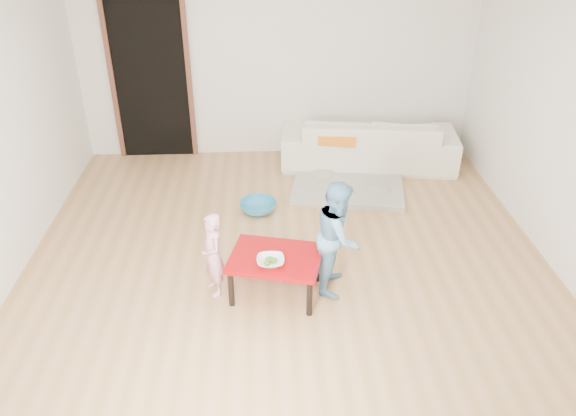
{
  "coord_description": "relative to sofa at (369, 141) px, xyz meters",
  "views": [
    {
      "loc": [
        -0.21,
        -4.53,
        3.14
      ],
      "look_at": [
        0.0,
        -0.2,
        0.65
      ],
      "focal_mm": 35.0,
      "sensor_mm": 36.0,
      "label": 1
    }
  ],
  "objects": [
    {
      "name": "floor",
      "position": [
        -1.14,
        -2.05,
        -0.32
      ],
      "size": [
        5.0,
        5.0,
        0.01
      ],
      "primitive_type": "cube",
      "color": "#AA7F49",
      "rests_on": "ground"
    },
    {
      "name": "back_wall",
      "position": [
        -1.14,
        0.45,
        0.98
      ],
      "size": [
        5.0,
        0.02,
        2.6
      ],
      "primitive_type": "cube",
      "color": "silver",
      "rests_on": "floor"
    },
    {
      "name": "right_wall",
      "position": [
        1.36,
        -2.05,
        0.98
      ],
      "size": [
        0.02,
        5.0,
        2.6
      ],
      "primitive_type": "cube",
      "color": "silver",
      "rests_on": "floor"
    },
    {
      "name": "doorway",
      "position": [
        -2.74,
        0.43,
        0.71
      ],
      "size": [
        1.02,
        0.08,
        2.11
      ],
      "primitive_type": null,
      "color": "brown",
      "rests_on": "back_wall"
    },
    {
      "name": "sofa",
      "position": [
        0.0,
        0.0,
        0.0
      ],
      "size": [
        2.27,
        1.1,
        0.64
      ],
      "primitive_type": "imported",
      "rotation": [
        0.0,
        0.0,
        3.02
      ],
      "color": "silver",
      "rests_on": "floor"
    },
    {
      "name": "cushion",
      "position": [
        -0.43,
        -0.2,
        0.16
      ],
      "size": [
        0.53,
        0.49,
        0.12
      ],
      "primitive_type": "cube",
      "rotation": [
        0.0,
        0.0,
        -0.22
      ],
      "color": "orange",
      "rests_on": "sofa"
    },
    {
      "name": "red_table",
      "position": [
        -1.27,
        -2.62,
        -0.13
      ],
      "size": [
        0.89,
        0.75,
        0.39
      ],
      "primitive_type": null,
      "rotation": [
        0.0,
        0.0,
        -0.24
      ],
      "color": "#9A080B",
      "rests_on": "floor"
    },
    {
      "name": "bowl",
      "position": [
        -1.31,
        -2.73,
        0.1
      ],
      "size": [
        0.23,
        0.23,
        0.06
      ],
      "primitive_type": "imported",
      "color": "white",
      "rests_on": "red_table"
    },
    {
      "name": "broccoli",
      "position": [
        -1.31,
        -2.73,
        0.1
      ],
      "size": [
        0.12,
        0.12,
        0.06
      ],
      "primitive_type": null,
      "color": "#2D5919",
      "rests_on": "red_table"
    },
    {
      "name": "child_pink",
      "position": [
        -1.8,
        -2.58,
        0.07
      ],
      "size": [
        0.28,
        0.33,
        0.78
      ],
      "primitive_type": "imported",
      "rotation": [
        0.0,
        0.0,
        -1.18
      ],
      "color": "pink",
      "rests_on": "floor"
    },
    {
      "name": "child_blue",
      "position": [
        -0.72,
        -2.53,
        0.2
      ],
      "size": [
        0.51,
        0.59,
        1.04
      ],
      "primitive_type": "imported",
      "rotation": [
        0.0,
        0.0,
        1.32
      ],
      "color": "#5B9AD3",
      "rests_on": "floor"
    },
    {
      "name": "basin",
      "position": [
        -1.42,
        -1.19,
        -0.26
      ],
      "size": [
        0.41,
        0.41,
        0.13
      ],
      "primitive_type": "imported",
      "color": "teal",
      "rests_on": "floor"
    },
    {
      "name": "blanket",
      "position": [
        -0.34,
        -0.65,
        -0.29
      ],
      "size": [
        1.46,
        1.29,
        0.06
      ],
      "primitive_type": null,
      "rotation": [
        0.0,
        0.0,
        -0.18
      ],
      "color": "#B6B3A1",
      "rests_on": "floor"
    }
  ]
}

